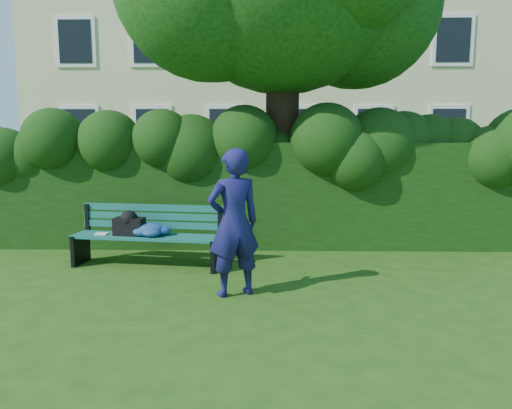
{
  "coord_description": "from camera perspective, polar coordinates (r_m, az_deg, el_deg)",
  "views": [
    {
      "loc": [
        0.16,
        -6.45,
        2.01
      ],
      "look_at": [
        0.0,
        0.6,
        0.95
      ],
      "focal_mm": 35.0,
      "sensor_mm": 36.0,
      "label": 1
    }
  ],
  "objects": [
    {
      "name": "ground",
      "position": [
        6.75,
        -0.12,
        -8.76
      ],
      "size": [
        80.0,
        80.0,
        0.0
      ],
      "primitive_type": "plane",
      "color": "#234813",
      "rests_on": "ground"
    },
    {
      "name": "apartment_building",
      "position": [
        20.82,
        0.88,
        19.61
      ],
      "size": [
        16.0,
        8.08,
        12.0
      ],
      "color": "#C1B981",
      "rests_on": "ground"
    },
    {
      "name": "man_reading",
      "position": [
        6.01,
        -2.56,
        -2.11
      ],
      "size": [
        0.77,
        0.66,
        1.8
      ],
      "primitive_type": "imported",
      "rotation": [
        0.0,
        0.0,
        3.57
      ],
      "color": "#181753",
      "rests_on": "ground"
    },
    {
      "name": "hedge",
      "position": [
        8.72,
        0.24,
        1.24
      ],
      "size": [
        10.0,
        1.0,
        1.8
      ],
      "color": "#13320B",
      "rests_on": "ground"
    },
    {
      "name": "park_bench",
      "position": [
        7.57,
        -12.51,
        -3.12
      ],
      "size": [
        2.26,
        0.84,
        0.89
      ],
      "rotation": [
        0.0,
        0.0,
        -0.13
      ],
      "color": "#115749",
      "rests_on": "ground"
    }
  ]
}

